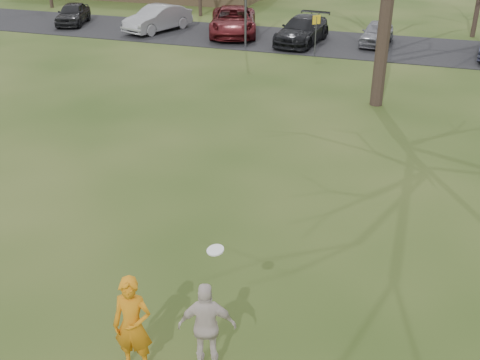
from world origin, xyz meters
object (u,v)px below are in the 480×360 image
player_defender (133,325)px  car_0 (73,14)px  catching_play (207,326)px  car_1 (158,18)px  car_2 (233,21)px  car_3 (302,30)px  car_4 (377,33)px

player_defender → car_0: player_defender is taller
catching_play → car_1: bearing=118.0°
car_2 → catching_play: catching_play is taller
car_1 → car_2: bearing=24.7°
player_defender → car_2: 26.98m
car_1 → player_defender: bearing=-46.3°
car_2 → car_3: bearing=-28.9°
car_4 → catching_play: bearing=-86.8°
car_0 → car_1: size_ratio=0.85×
car_3 → car_4: 4.17m
car_1 → car_3: car_1 is taller
car_0 → player_defender: bearing=-73.0°
car_1 → catching_play: size_ratio=1.89×
player_defender → car_4: size_ratio=0.50×
player_defender → car_0: (-18.33, 25.59, -0.22)m
car_1 → car_2: size_ratio=0.81×
player_defender → car_3: size_ratio=0.37×
catching_play → car_2: bearing=108.6°
player_defender → car_0: bearing=117.2°
catching_play → car_3: bearing=99.6°
player_defender → car_4: bearing=79.2°
car_2 → car_0: bearing=163.7°
car_1 → car_4: (13.21, 0.75, -0.13)m
car_4 → car_1: bearing=-173.8°
car_0 → car_2: size_ratio=0.69×
car_2 → car_4: 8.47m
car_2 → car_1: bearing=168.3°
car_3 → car_1: bearing=-176.0°
car_1 → catching_play: 28.39m
car_1 → car_4: size_ratio=1.25×
car_1 → car_4: 13.23m
car_3 → car_4: bearing=20.3°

